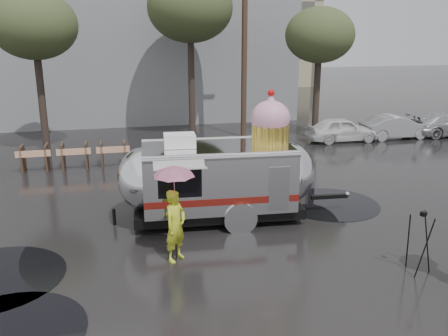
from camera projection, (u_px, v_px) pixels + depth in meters
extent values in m
plane|color=black|center=(298.00, 270.00, 10.85)|extent=(120.00, 120.00, 0.00)
cylinder|color=black|center=(3.00, 335.00, 8.51)|extent=(2.95, 2.95, 0.01)
cylinder|color=black|center=(330.00, 204.00, 15.01)|extent=(3.07, 3.07, 0.01)
cube|color=slate|center=(107.00, 12.00, 30.67)|extent=(22.00, 12.00, 13.00)
cylinder|color=#473323|center=(244.00, 48.00, 23.25)|extent=(0.28, 0.28, 9.00)
cylinder|color=#382D26|center=(40.00, 87.00, 20.71)|extent=(0.32, 0.32, 5.85)
ellipsoid|color=#334021|center=(34.00, 25.00, 19.99)|extent=(3.64, 3.64, 2.86)
cylinder|color=#382D26|center=(191.00, 70.00, 23.96)|extent=(0.32, 0.32, 6.75)
ellipsoid|color=#334021|center=(190.00, 8.00, 23.13)|extent=(4.20, 4.20, 3.30)
cylinder|color=#382D26|center=(317.00, 85.00, 23.56)|extent=(0.32, 0.32, 5.40)
ellipsoid|color=#334021|center=(320.00, 35.00, 22.90)|extent=(3.36, 3.36, 2.64)
cube|color=#473323|center=(23.00, 158.00, 18.46)|extent=(0.08, 0.80, 1.00)
cube|color=#473323|center=(47.00, 157.00, 18.66)|extent=(0.08, 0.80, 1.00)
cube|color=#E5590C|center=(33.00, 154.00, 18.13)|extent=(1.30, 0.04, 0.25)
cube|color=#473323|center=(63.00, 156.00, 18.79)|extent=(0.08, 0.80, 1.00)
cube|color=#473323|center=(87.00, 155.00, 18.98)|extent=(0.08, 0.80, 1.00)
cube|color=#E5590C|center=(74.00, 152.00, 18.46)|extent=(1.30, 0.04, 0.25)
cube|color=#473323|center=(102.00, 154.00, 19.11)|extent=(0.08, 0.80, 1.00)
cube|color=#473323|center=(125.00, 153.00, 19.30)|extent=(0.08, 0.80, 1.00)
cube|color=#E5590C|center=(113.00, 150.00, 18.78)|extent=(1.30, 0.04, 0.25)
imported|color=silver|center=(342.00, 127.00, 23.39)|extent=(4.00, 1.80, 1.40)
imported|color=#B2B2B7|center=(396.00, 125.00, 24.04)|extent=(4.00, 1.80, 1.40)
imported|color=#B2B2B7|center=(448.00, 122.00, 24.68)|extent=(4.20, 1.80, 1.44)
cube|color=silver|center=(217.00, 175.00, 13.49)|extent=(4.30, 2.44, 1.71)
ellipsoid|color=silver|center=(288.00, 171.00, 13.81)|extent=(1.56, 2.27, 1.71)
ellipsoid|color=silver|center=(143.00, 178.00, 13.16)|extent=(1.56, 2.27, 1.71)
cube|color=black|center=(217.00, 208.00, 13.76)|extent=(4.85, 2.19, 0.28)
cylinder|color=black|center=(240.00, 219.00, 12.91)|extent=(0.68, 0.25, 0.66)
cylinder|color=black|center=(228.00, 196.00, 14.76)|extent=(0.68, 0.25, 0.66)
cylinder|color=silver|center=(241.00, 219.00, 12.77)|extent=(0.91, 0.15, 0.91)
cube|color=black|center=(329.00, 197.00, 14.25)|extent=(1.14, 0.18, 0.11)
sphere|color=silver|center=(347.00, 194.00, 14.33)|extent=(0.16, 0.16, 0.15)
cylinder|color=black|center=(114.00, 217.00, 13.33)|extent=(0.10, 0.10, 0.47)
cube|color=#5B110C|center=(223.00, 202.00, 12.57)|extent=(4.17, 0.29, 0.19)
cube|color=#5B110C|center=(212.00, 178.00, 14.63)|extent=(4.17, 0.29, 0.19)
cube|color=black|center=(180.00, 184.00, 12.23)|extent=(1.14, 0.10, 0.76)
cube|color=#B8B0AB|center=(180.00, 169.00, 11.88)|extent=(1.36, 0.55, 0.14)
cube|color=silver|center=(279.00, 189.00, 12.72)|extent=(0.57, 0.07, 1.23)
cube|color=white|center=(180.00, 140.00, 13.03)|extent=(0.89, 0.67, 0.36)
cylinder|color=#E7C347|center=(270.00, 134.00, 13.41)|extent=(1.05, 1.05, 0.57)
ellipsoid|color=pink|center=(270.00, 118.00, 13.28)|extent=(1.17, 1.17, 0.99)
cone|color=pink|center=(271.00, 100.00, 13.14)|extent=(0.50, 0.50, 0.38)
sphere|color=red|center=(271.00, 93.00, 13.09)|extent=(0.20, 0.20, 0.19)
imported|color=gold|center=(176.00, 226.00, 11.11)|extent=(0.74, 0.74, 1.74)
imported|color=pink|center=(174.00, 182.00, 10.81)|extent=(1.18, 1.18, 0.80)
cylinder|color=black|center=(176.00, 228.00, 11.12)|extent=(0.02, 0.02, 1.65)
cylinder|color=black|center=(427.00, 241.00, 10.69)|extent=(0.12, 0.31, 1.41)
cylinder|color=black|center=(408.00, 241.00, 10.68)|extent=(0.23, 0.25, 1.41)
cylinder|color=black|center=(425.00, 249.00, 10.33)|extent=(0.32, 0.09, 1.41)
cube|color=black|center=(424.00, 214.00, 10.37)|extent=(0.14, 0.13, 0.10)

